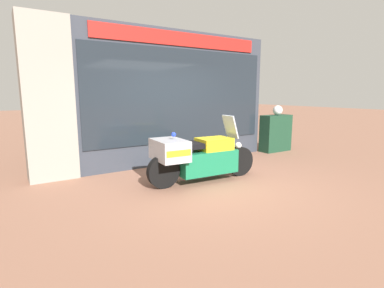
% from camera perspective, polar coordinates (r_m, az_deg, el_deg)
% --- Properties ---
extents(ground_plane, '(60.00, 60.00, 0.00)m').
position_cam_1_polar(ground_plane, '(5.99, 3.73, -7.33)').
color(ground_plane, '#8E604C').
extents(shop_building, '(6.09, 0.55, 3.24)m').
position_cam_1_polar(shop_building, '(7.24, -8.45, 8.64)').
color(shop_building, '#333842').
rests_on(shop_building, ground).
extents(window_display, '(4.70, 0.30, 2.06)m').
position_cam_1_polar(window_display, '(7.75, -2.84, 0.32)').
color(window_display, slate).
rests_on(window_display, ground).
extents(paramedic_motorcycle, '(2.40, 0.82, 1.30)m').
position_cam_1_polar(paramedic_motorcycle, '(5.87, 0.98, -2.32)').
color(paramedic_motorcycle, black).
rests_on(paramedic_motorcycle, ground).
extents(utility_cabinet, '(0.99, 0.41, 1.09)m').
position_cam_1_polar(utility_cabinet, '(9.39, 15.64, 2.00)').
color(utility_cabinet, '#193D28').
rests_on(utility_cabinet, ground).
extents(white_helmet, '(0.29, 0.29, 0.29)m').
position_cam_1_polar(white_helmet, '(9.35, 16.00, 6.20)').
color(white_helmet, white).
rests_on(white_helmet, utility_cabinet).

